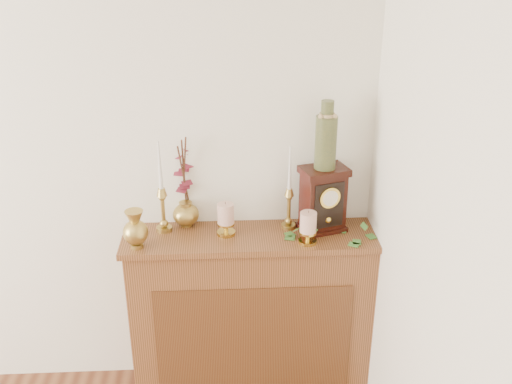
{
  "coord_description": "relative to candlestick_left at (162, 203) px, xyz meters",
  "views": [
    {
      "loc": [
        1.29,
        -0.44,
        2.31
      ],
      "look_at": [
        1.42,
        2.05,
        1.18
      ],
      "focal_mm": 42.0,
      "sensor_mm": 36.0,
      "label": 1
    }
  ],
  "objects": [
    {
      "name": "ceramic_vase",
      "position": [
        0.77,
        -0.03,
        0.32
      ],
      "size": [
        0.1,
        0.1,
        0.32
      ],
      "rotation": [
        0.0,
        0.0,
        0.3
      ],
      "color": "#193226",
      "rests_on": "mantel_clock"
    },
    {
      "name": "pillar_candle_left",
      "position": [
        0.3,
        -0.06,
        -0.06
      ],
      "size": [
        0.09,
        0.09,
        0.17
      ],
      "rotation": [
        0.0,
        0.0,
        0.08
      ],
      "color": "gold",
      "rests_on": "console_shelf"
    },
    {
      "name": "ginger_jar",
      "position": [
        0.1,
        0.08,
        0.06
      ],
      "size": [
        0.2,
        0.21,
        0.48
      ],
      "rotation": [
        0.0,
        0.0,
        -0.1
      ],
      "color": "tan",
      "rests_on": "console_shelf"
    },
    {
      "name": "candlestick_left",
      "position": [
        0.0,
        0.0,
        0.0
      ],
      "size": [
        0.08,
        0.08,
        0.46
      ],
      "rotation": [
        0.0,
        0.0,
        -0.15
      ],
      "color": "tan",
      "rests_on": "console_shelf"
    },
    {
      "name": "pillar_candle_right",
      "position": [
        0.68,
        -0.16,
        -0.06
      ],
      "size": [
        0.09,
        0.09,
        0.17
      ],
      "rotation": [
        0.0,
        0.0,
        -0.13
      ],
      "color": "gold",
      "rests_on": "console_shelf"
    },
    {
      "name": "console_shelf",
      "position": [
        0.42,
        -0.07,
        -0.64
      ],
      "size": [
        1.24,
        0.34,
        0.93
      ],
      "color": "brown",
      "rests_on": "ground"
    },
    {
      "name": "ivy_garland",
      "position": [
        0.75,
        -0.12,
        -0.14
      ],
      "size": [
        0.36,
        0.21,
        0.08
      ],
      "rotation": [
        0.0,
        0.0,
        0.21
      ],
      "color": "#3C732B",
      "rests_on": "console_shelf"
    },
    {
      "name": "bud_vase",
      "position": [
        -0.11,
        -0.16,
        -0.06
      ],
      "size": [
        0.12,
        0.12,
        0.19
      ],
      "rotation": [
        0.0,
        0.0,
        0.1
      ],
      "color": "tan",
      "rests_on": "console_shelf"
    },
    {
      "name": "mantel_clock",
      "position": [
        0.77,
        -0.03,
        0.01
      ],
      "size": [
        0.25,
        0.21,
        0.32
      ],
      "rotation": [
        0.0,
        0.0,
        0.3
      ],
      "color": "black",
      "rests_on": "console_shelf"
    },
    {
      "name": "candlestick_center",
      "position": [
        0.61,
        0.0,
        -0.01
      ],
      "size": [
        0.07,
        0.07,
        0.42
      ],
      "rotation": [
        0.0,
        0.0,
        -0.12
      ],
      "color": "tan",
      "rests_on": "console_shelf"
    }
  ]
}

